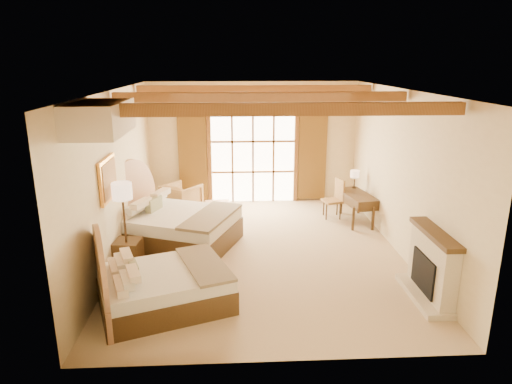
{
  "coord_description": "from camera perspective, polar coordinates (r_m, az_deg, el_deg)",
  "views": [
    {
      "loc": [
        -0.55,
        -8.5,
        3.74
      ],
      "look_at": [
        -0.09,
        0.2,
        1.2
      ],
      "focal_mm": 32.0,
      "sensor_mm": 36.0,
      "label": 1
    }
  ],
  "objects": [
    {
      "name": "fireplace",
      "position": [
        7.91,
        21.0,
        -8.99
      ],
      "size": [
        0.46,
        1.4,
        1.16
      ],
      "color": "beige",
      "rests_on": "ground"
    },
    {
      "name": "desk",
      "position": [
        11.12,
        12.44,
        -1.8
      ],
      "size": [
        0.77,
        1.35,
        0.69
      ],
      "rotation": [
        0.0,
        0.0,
        0.18
      ],
      "color": "#493419",
      "rests_on": "floor"
    },
    {
      "name": "wall_right",
      "position": [
        9.37,
        17.71,
        2.26
      ],
      "size": [
        0.0,
        7.0,
        7.0
      ],
      "primitive_type": "plane",
      "rotation": [
        1.57,
        0.0,
        -1.57
      ],
      "color": "beige",
      "rests_on": "ground"
    },
    {
      "name": "bed_far",
      "position": [
        9.67,
        -10.8,
        -3.9
      ],
      "size": [
        2.89,
        2.45,
        1.51
      ],
      "rotation": [
        0.0,
        0.0,
        -0.38
      ],
      "color": "#493419",
      "rests_on": "floor"
    },
    {
      "name": "wall_back",
      "position": [
        12.2,
        -0.4,
        6.15
      ],
      "size": [
        5.5,
        0.0,
        5.5
      ],
      "primitive_type": "plane",
      "rotation": [
        1.57,
        0.0,
        0.0
      ],
      "color": "beige",
      "rests_on": "ground"
    },
    {
      "name": "nightstand",
      "position": [
        8.82,
        -15.66,
        -7.52
      ],
      "size": [
        0.51,
        0.51,
        0.55
      ],
      "primitive_type": "cube",
      "rotation": [
        0.0,
        0.0,
        -0.11
      ],
      "color": "#493419",
      "rests_on": "floor"
    },
    {
      "name": "canopy_valance",
      "position": [
        6.81,
        -18.99,
        8.71
      ],
      "size": [
        0.7,
        1.4,
        0.45
      ],
      "primitive_type": "cube",
      "color": "beige",
      "rests_on": "ceiling"
    },
    {
      "name": "ceiling",
      "position": [
        8.54,
        0.7,
        12.62
      ],
      "size": [
        7.0,
        7.0,
        0.0
      ],
      "primitive_type": "plane",
      "rotation": [
        3.14,
        0.0,
        0.0
      ],
      "color": "#B46C3C",
      "rests_on": "ground"
    },
    {
      "name": "desk_lamp",
      "position": [
        11.47,
        12.25,
        2.14
      ],
      "size": [
        0.22,
        0.22,
        0.44
      ],
      "color": "#3A291A",
      "rests_on": "desk"
    },
    {
      "name": "wall_left",
      "position": [
        9.04,
        -17.02,
        1.83
      ],
      "size": [
        0.0,
        7.0,
        7.0
      ],
      "primitive_type": "plane",
      "rotation": [
        1.57,
        0.0,
        1.57
      ],
      "color": "beige",
      "rests_on": "ground"
    },
    {
      "name": "armchair",
      "position": [
        11.66,
        -9.25,
        -0.76
      ],
      "size": [
        1.12,
        1.13,
        0.74
      ],
      "primitive_type": "imported",
      "rotation": [
        0.0,
        0.0,
        -3.79
      ],
      "color": "#A87E47",
      "rests_on": "floor"
    },
    {
      "name": "french_doors",
      "position": [
        12.21,
        -0.38,
        4.48
      ],
      "size": [
        3.95,
        0.08,
        2.6
      ],
      "color": "white",
      "rests_on": "ground"
    },
    {
      "name": "painting",
      "position": [
        8.29,
        -17.99,
        1.55
      ],
      "size": [
        0.06,
        0.95,
        0.75
      ],
      "color": "gold",
      "rests_on": "wall_left"
    },
    {
      "name": "bed_near",
      "position": [
        7.4,
        -12.5,
        -11.11
      ],
      "size": [
        2.41,
        2.04,
        1.28
      ],
      "rotation": [
        0.0,
        0.0,
        0.35
      ],
      "color": "#493419",
      "rests_on": "floor"
    },
    {
      "name": "floor",
      "position": [
        9.3,
        0.63,
        -7.45
      ],
      "size": [
        7.0,
        7.0,
        0.0
      ],
      "primitive_type": "plane",
      "color": "#CDAF8C",
      "rests_on": "ground"
    },
    {
      "name": "floor_lamp",
      "position": [
        8.37,
        -16.36,
        -0.56
      ],
      "size": [
        0.35,
        0.35,
        1.67
      ],
      "color": "#3A291A",
      "rests_on": "floor"
    },
    {
      "name": "ceiling_beams",
      "position": [
        8.55,
        0.7,
        11.82
      ],
      "size": [
        5.39,
        4.6,
        0.18
      ],
      "primitive_type": null,
      "color": "brown",
      "rests_on": "ceiling"
    },
    {
      "name": "desk_chair",
      "position": [
        11.31,
        9.6,
        -1.7
      ],
      "size": [
        0.52,
        0.52,
        0.96
      ],
      "rotation": [
        0.0,
        0.0,
        0.26
      ],
      "color": "#986543",
      "rests_on": "floor"
    },
    {
      "name": "ottoman",
      "position": [
        11.04,
        -4.8,
        -2.45
      ],
      "size": [
        0.64,
        0.64,
        0.43
      ],
      "primitive_type": "cube",
      "rotation": [
        0.0,
        0.0,
        0.09
      ],
      "color": "tan",
      "rests_on": "floor"
    }
  ]
}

